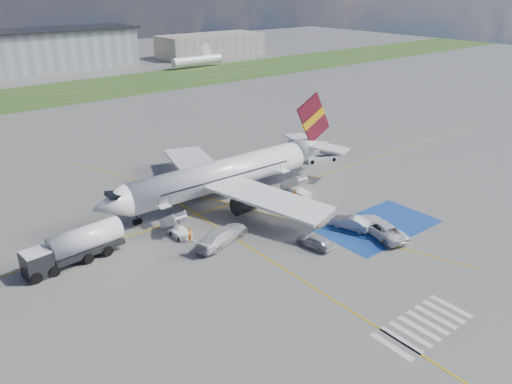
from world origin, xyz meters
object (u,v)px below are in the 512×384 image
car_silver_b (351,223)px  van_white_b (222,234)px  van_white_a (381,225)px  gpu_cart (82,250)px  belt_loader (321,159)px  airliner (230,173)px  fuel_tanker (75,249)px  car_silver_a (315,241)px

car_silver_b → van_white_b: van_white_b is taller
van_white_a → gpu_cart: bearing=-14.1°
belt_loader → van_white_a: 25.11m
airliner → van_white_b: airliner is taller
car_silver_b → gpu_cart: bearing=-43.9°
van_white_b → airliner: bearing=-57.7°
gpu_cart → fuel_tanker: bearing=-135.6°
belt_loader → car_silver_b: 23.49m
fuel_tanker → van_white_a: size_ratio=1.79×
airliner → van_white_a: bearing=-70.1°
belt_loader → van_white_b: bearing=-136.7°
airliner → gpu_cart: bearing=-171.7°
van_white_a → van_white_b: (-15.20, 9.54, 0.04)m
airliner → van_white_a: size_ratio=6.40×
belt_loader → airliner: bearing=-153.4°
fuel_tanker → belt_loader: (41.74, 6.07, -1.04)m
fuel_tanker → van_white_a: fuel_tanker is taller
van_white_b → belt_loader: bearing=-84.1°
airliner → belt_loader: 19.97m
belt_loader → van_white_b: (-27.81, -12.16, 0.72)m
van_white_b → car_silver_a: bearing=-151.7°
van_white_a → car_silver_a: bearing=-1.9°
fuel_tanker → van_white_b: 15.21m
car_silver_a → van_white_a: van_white_a is taller
gpu_cart → car_silver_b: 29.68m
airliner → van_white_a: 20.67m
belt_loader → car_silver_b: belt_loader is taller
car_silver_a → belt_loader: bearing=-146.9°
fuel_tanker → car_silver_b: fuel_tanker is taller
van_white_a → airliner: bearing=-54.4°
airliner → fuel_tanker: bearing=-170.6°
van_white_b → car_silver_b: bearing=-133.4°
airliner → fuel_tanker: airliner is taller
gpu_cart → car_silver_a: gpu_cart is taller
car_silver_a → van_white_b: (-7.26, 7.02, 0.42)m
van_white_b → fuel_tanker: bearing=48.7°
belt_loader → car_silver_a: 28.11m
belt_loader → fuel_tanker: bearing=-152.1°
belt_loader → car_silver_b: size_ratio=1.19×
fuel_tanker → belt_loader: 42.19m
car_silver_b → airliner: bearing=-89.3°
belt_loader → car_silver_a: size_ratio=1.36×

